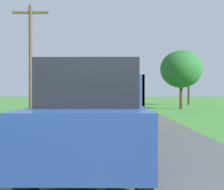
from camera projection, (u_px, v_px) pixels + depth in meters
banana_truck_near at (110, 93)px, 13.31m from camera, size 2.38×5.82×2.80m
banana_truck_far at (114, 93)px, 26.70m from camera, size 2.38×5.81×2.80m
utility_pole_roadside at (31, 57)px, 16.55m from camera, size 1.98×0.20×6.29m
roadside_tree_near_left at (181, 69)px, 27.18m from camera, size 3.75×3.75×5.29m
roadside_tree_mid_right at (189, 72)px, 35.35m from camera, size 3.04×3.04×5.31m
following_car at (92, 118)px, 5.22m from camera, size 1.74×4.10×1.92m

